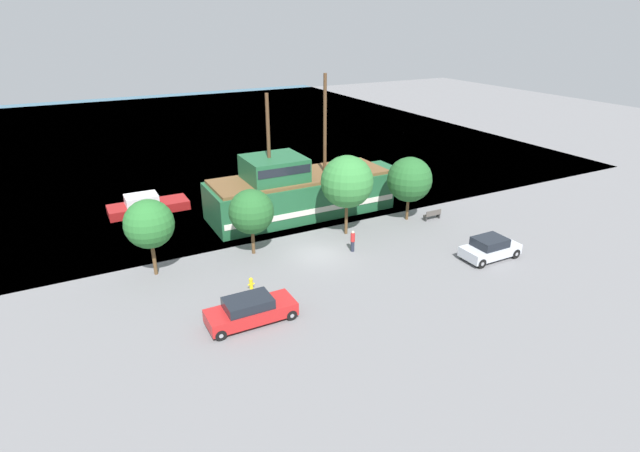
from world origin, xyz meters
The scene contains 13 objects.
ground_plane centered at (0.00, 0.00, 0.00)m, with size 160.00×160.00×0.00m, color slate.
water_surface centered at (0.00, 44.00, 0.00)m, with size 80.00×80.00×0.00m, color #38667F.
pirate_ship centered at (2.32, 7.85, 2.00)m, with size 16.79×5.42×11.44m.
moored_boat_dockside centered at (-9.16, 14.28, 0.58)m, with size 6.62×2.48×1.58m.
parked_car_curb_front centered at (10.29, -6.08, 0.77)m, with size 4.16×1.96×1.56m.
parked_car_curb_mid centered at (-7.18, -5.75, 0.74)m, with size 4.92×1.96×1.51m.
fire_hydrant centered at (-5.89, -2.33, 0.41)m, with size 0.42×0.25×0.76m.
bench_promenade_east centered at (11.42, 1.38, 0.43)m, with size 1.52×0.45×0.85m.
pedestrian_walking_near centered at (2.44, -0.68, 0.80)m, with size 0.32×0.32×1.59m.
tree_row_east centered at (-10.75, 2.38, 3.56)m, with size 3.14×3.14×5.14m.
tree_row_mideast centered at (-3.97, 2.31, 3.18)m, with size 3.13×3.13×4.75m.
tree_row_midwest centered at (3.62, 2.24, 4.22)m, with size 3.95×3.95×6.20m.
tree_row_west centered at (9.59, 2.42, 3.45)m, with size 3.63×3.63×5.27m.
Camera 1 is at (-14.69, -28.20, 15.69)m, focal length 28.00 mm.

